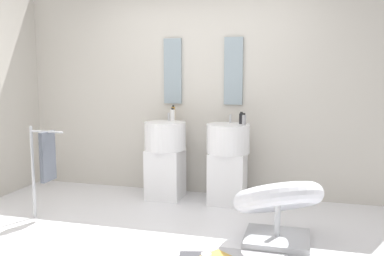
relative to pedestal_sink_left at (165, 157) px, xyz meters
The scene contains 12 objects.
ground_plane 1.42m from the pedestal_sink_left, 73.60° to the right, with size 4.80×3.60×0.04m, color silver.
rear_partition 0.96m from the pedestal_sink_left, 45.17° to the left, with size 4.80×0.10×2.60m, color beige.
pedestal_sink_left is the anchor object (origin of this frame).
pedestal_sink_right 0.75m from the pedestal_sink_left, ahead, with size 0.49×0.49×1.01m.
vanity_mirror_left 1.05m from the pedestal_sink_left, 90.00° to the left, with size 0.22×0.03×0.79m, color #8C9EA8.
vanity_mirror_right 1.29m from the pedestal_sink_left, 22.27° to the left, with size 0.22×0.03×0.79m, color #8C9EA8.
lounge_chair 1.71m from the pedestal_sink_left, 36.01° to the right, with size 1.06×1.07×0.65m.
towel_rack 1.38m from the pedestal_sink_left, 132.47° to the right, with size 0.37×0.22×0.95m.
soap_bottle_amber 0.53m from the pedestal_sink_left, 75.63° to the left, with size 0.04×0.04×0.19m.
soap_bottle_black 1.01m from the pedestal_sink_left, ahead, with size 0.06×0.06×0.14m.
soap_bottle_white 0.51m from the pedestal_sink_left, 73.82° to the left, with size 0.05×0.05×0.16m.
soap_bottle_grey 1.04m from the pedestal_sink_left, ahead, with size 0.05×0.05×0.13m.
Camera 1 is at (1.20, -3.29, 1.47)m, focal length 38.82 mm.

